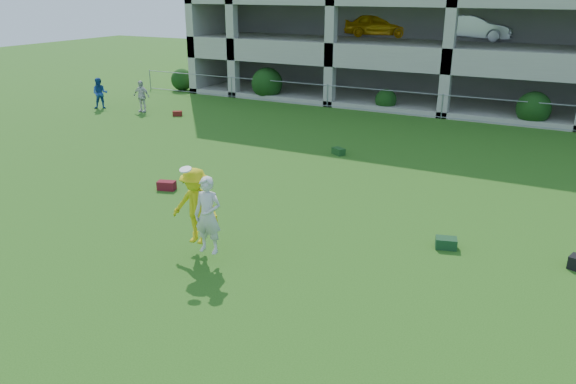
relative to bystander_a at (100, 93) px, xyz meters
The scene contains 11 objects.
ground 20.99m from the bystander_a, 38.94° to the right, with size 100.00×100.00×0.00m, color #235114.
bystander_a is the anchor object (origin of this frame).
bystander_b 2.48m from the bystander_a, ahead, with size 0.93×0.39×1.59m, color silver.
bag_red_a 13.91m from the bystander_a, 36.95° to the right, with size 0.55×0.30×0.28m, color #540E15.
bag_black_b 15.99m from the bystander_a, 35.44° to the right, with size 0.40×0.25×0.22m, color black.
bag_green_c 21.57m from the bystander_a, 23.26° to the right, with size 0.50×0.35×0.26m, color #13361A.
bag_red_f 4.70m from the bystander_a, ahead, with size 0.45×0.28×0.24m, color #5A160F.
bag_green_g 14.51m from the bystander_a, ahead, with size 0.50×0.30×0.25m, color #153C17.
frisbee_contest 18.79m from the bystander_a, 38.14° to the right, with size 1.52×0.93×1.94m.
fence 17.32m from the bystander_a, 19.63° to the left, with size 36.06×0.06×1.20m.
shrub_row 21.91m from the bystander_a, 17.32° to the left, with size 34.38×2.52×3.50m.
Camera 1 is at (5.82, -8.05, 5.95)m, focal length 35.00 mm.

